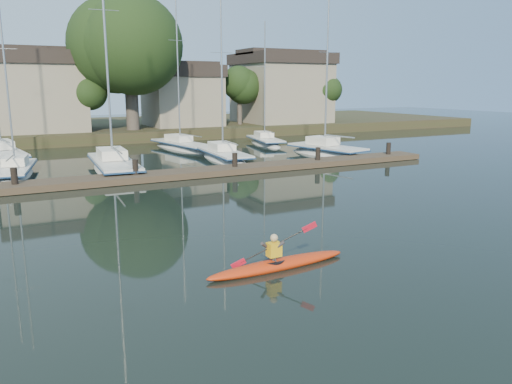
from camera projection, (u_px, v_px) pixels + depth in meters
name	position (u px, v px, depth m)	size (l,w,h in m)	color
ground	(330.00, 244.00, 16.61)	(160.00, 160.00, 0.00)	black
kayak	(278.00, 262.00, 14.34)	(4.59, 0.86, 1.46)	#B4400D
dock	(188.00, 173.00, 28.74)	(34.00, 2.00, 1.80)	#4C3D2B
sailboat_1	(16.00, 178.00, 29.26)	(3.11, 7.80, 12.41)	silver
sailboat_2	(114.00, 174.00, 30.83)	(2.81, 9.95, 16.29)	silver
sailboat_3	(224.00, 162.00, 35.40)	(2.59, 8.05, 12.79)	silver
sailboat_4	(326.00, 157.00, 37.98)	(3.88, 8.06, 13.17)	silver
sailboat_5	(3.00, 162.00, 35.85)	(3.66, 9.84, 15.92)	silver
sailboat_6	(182.00, 151.00, 41.43)	(3.57, 9.55, 14.87)	silver
sailboat_7	(265.00, 146.00, 44.72)	(3.21, 7.52, 11.75)	silver
shore	(116.00, 104.00, 51.69)	(90.00, 25.25, 12.75)	#2F371B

